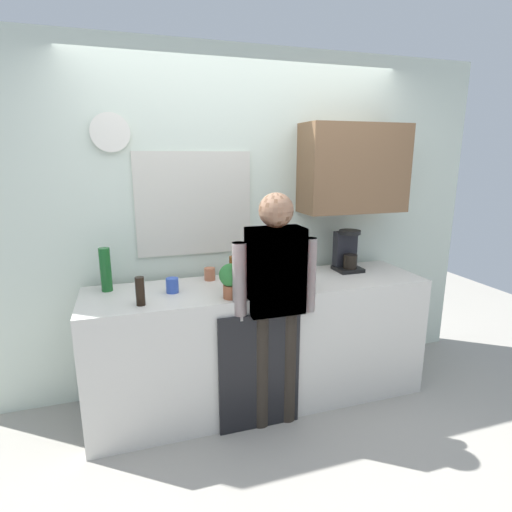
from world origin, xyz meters
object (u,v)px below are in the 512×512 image
Objects in this scene: mixing_bowl at (301,280)px; person_guest at (275,293)px; bottle_green_wine at (106,270)px; cup_terracotta_mug at (210,274)px; bottle_olive_oil at (245,269)px; cup_blue_mug at (172,285)px; coffee_maker at (347,252)px; person_at_sink at (275,293)px; bottle_dark_sauce at (140,291)px; potted_plant at (231,279)px; bottle_amber_beer at (234,273)px; cup_white_mug at (289,272)px.

person_guest is at bearing -145.28° from mixing_bowl.
cup_terracotta_mug is (0.72, 0.03, -0.10)m from bottle_green_wine.
bottle_olive_oil reaches higher than cup_blue_mug.
person_at_sink is (-0.78, -0.44, -0.12)m from coffee_maker.
cup_terracotta_mug is 0.67m from mixing_bowl.
bottle_green_wine is 0.73m from cup_terracotta_mug.
potted_plant reaches higher than bottle_dark_sauce.
potted_plant is (-0.07, -0.18, 0.02)m from bottle_amber_beer.
potted_plant reaches higher than cup_white_mug.
bottle_olive_oil is 0.51m from cup_blue_mug.
potted_plant is at bearing -33.48° from cup_blue_mug.
bottle_green_wine is at bearing 157.66° from cup_blue_mug.
coffee_maker reaches higher than bottle_green_wine.
coffee_maker reaches higher than bottle_olive_oil.
cup_white_mug is 0.06× the size of person_at_sink.
person_at_sink is 0.00m from person_guest.
bottle_amber_beer is 0.28m from cup_terracotta_mug.
bottle_amber_beer is 1.05× the size of mixing_bowl.
potted_plant is at bearing 6.47° from person_guest.
mixing_bowl is 0.14× the size of person_at_sink.
person_guest is at bearing -24.53° from bottle_green_wine.
bottle_amber_beer is 0.77× the size of bottle_green_wine.
mixing_bowl is (0.47, -0.08, -0.07)m from bottle_amber_beer.
cup_white_mug is (1.09, 0.25, -0.04)m from bottle_dark_sauce.
bottle_dark_sauce is 1.89× the size of cup_white_mug.
coffee_maker is 1.00m from bottle_amber_beer.
coffee_maker reaches higher than bottle_amber_beer.
person_guest is at bearing 0.00° from person_at_sink.
bottle_green_wine is 1.30× the size of potted_plant.
bottle_dark_sauce is 1.80× the size of cup_blue_mug.
bottle_amber_beer reaches higher than mixing_bowl.
person_at_sink is (0.28, -0.07, -0.10)m from potted_plant.
person_guest is (-0.26, -0.18, -0.01)m from mixing_bowl.
bottle_green_wine is 1.34m from mixing_bowl.
bottle_amber_beer is (-0.99, -0.18, -0.03)m from coffee_maker.
bottle_dark_sauce is at bearing -176.84° from mixing_bowl.
bottle_olive_oil is 0.32m from person_at_sink.
coffee_maker is 0.90m from person_guest.
mixing_bowl is (0.89, -0.12, -0.01)m from cup_blue_mug.
bottle_amber_beer reaches higher than cup_terracotta_mug.
bottle_olive_oil is 0.26m from potted_plant.
bottle_amber_beer is at bearing -29.59° from person_guest.
bottle_amber_beer is at bearing 69.43° from potted_plant.
person_guest is (1.05, -0.48, -0.12)m from bottle_green_wine.
person_guest reaches higher than bottle_dark_sauce.
person_guest is (0.12, -0.28, -0.10)m from bottle_olive_oil.
coffee_maker reaches higher than mixing_bowl.
mixing_bowl is at bearing 11.16° from potted_plant.
bottle_olive_oil is 0.74m from bottle_dark_sauce.
bottle_dark_sauce reaches higher than cup_terracotta_mug.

